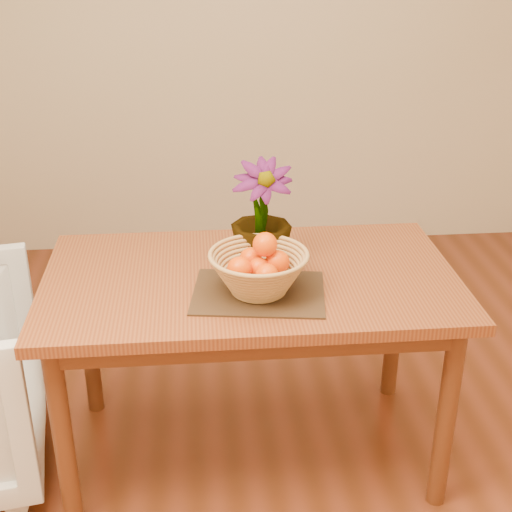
{
  "coord_description": "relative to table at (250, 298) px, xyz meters",
  "views": [
    {
      "loc": [
        -0.18,
        -1.85,
        1.84
      ],
      "look_at": [
        0.01,
        0.18,
        0.88
      ],
      "focal_mm": 50.0,
      "sensor_mm": 36.0,
      "label": 1
    }
  ],
  "objects": [
    {
      "name": "table",
      "position": [
        0.0,
        0.0,
        0.0
      ],
      "size": [
        1.4,
        0.8,
        0.75
      ],
      "color": "brown",
      "rests_on": "floor"
    },
    {
      "name": "orange_pile",
      "position": [
        0.02,
        -0.13,
        0.2
      ],
      "size": [
        0.2,
        0.2,
        0.14
      ],
      "rotation": [
        0.0,
        0.0,
        -0.31
      ],
      "color": "#EF5503",
      "rests_on": "wicker_basket"
    },
    {
      "name": "wicker_basket",
      "position": [
        0.02,
        -0.14,
        0.16
      ],
      "size": [
        0.32,
        0.32,
        0.13
      ],
      "color": "tan",
      "rests_on": "placemat"
    },
    {
      "name": "placemat",
      "position": [
        0.02,
        -0.14,
        0.09
      ],
      "size": [
        0.46,
        0.37,
        0.01
      ],
      "primitive_type": "cube",
      "rotation": [
        0.0,
        0.0,
        -0.14
      ],
      "color": "#382314",
      "rests_on": "table"
    },
    {
      "name": "floor",
      "position": [
        0.0,
        -0.3,
        -0.66
      ],
      "size": [
        4.5,
        4.5,
        0.0
      ],
      "primitive_type": "plane",
      "color": "maroon",
      "rests_on": "ground"
    },
    {
      "name": "wall_back",
      "position": [
        0.0,
        1.95,
        0.69
      ],
      "size": [
        4.0,
        0.02,
        2.7
      ],
      "primitive_type": "cube",
      "color": "beige",
      "rests_on": "floor"
    },
    {
      "name": "potted_plant",
      "position": [
        0.04,
        0.07,
        0.27
      ],
      "size": [
        0.23,
        0.23,
        0.37
      ],
      "primitive_type": "imported",
      "rotation": [
        0.0,
        0.0,
        -0.09
      ],
      "color": "#134112",
      "rests_on": "table"
    }
  ]
}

